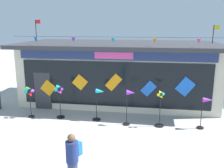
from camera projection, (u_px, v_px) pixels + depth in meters
The scene contains 9 objects.
ground_plane at pixel (77, 145), 9.56m from camera, with size 80.00×80.00×0.00m, color #ADAAA5.
kite_shop_building at pixel (119, 71), 14.75m from camera, with size 11.12×5.37×4.75m.
wind_spinner_far_left at pixel (29, 95), 12.06m from camera, with size 0.45×0.29×1.57m.
wind_spinner_left at pixel (59, 97), 12.01m from camera, with size 0.43×0.39×1.67m.
wind_spinner_center_left at pixel (99, 100), 11.72m from camera, with size 0.62×0.39×1.56m.
wind_spinner_center_right at pixel (130, 100), 11.13m from camera, with size 0.53×0.31×1.65m.
wind_spinner_right at pixel (160, 108), 11.04m from camera, with size 0.39×0.39×1.67m.
wind_spinner_far_right at pixel (206, 106), 10.76m from camera, with size 0.60×0.30×1.43m.
person_near_camera at pixel (73, 160), 6.78m from camera, with size 0.42×0.48×1.68m.
Camera 1 is at (2.69, -8.42, 4.52)m, focal length 39.94 mm.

